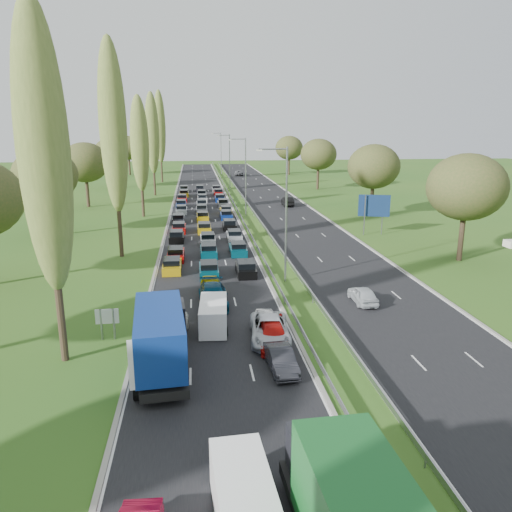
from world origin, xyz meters
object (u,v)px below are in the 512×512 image
blue_lorry (161,337)px  white_van_rear (213,314)px  info_sign (107,320)px  direction_sign (374,207)px  white_van_front (243,497)px  near_car_2 (166,330)px

blue_lorry → white_van_rear: blue_lorry is taller
white_van_rear → info_sign: (-6.99, -1.22, 0.40)m
white_van_rear → direction_sign: bearing=56.2°
white_van_front → near_car_2: bearing=99.2°
blue_lorry → direction_sign: 42.56m
info_sign → white_van_rear: bearing=9.9°
white_van_front → direction_sign: 51.27m
blue_lorry → white_van_rear: (3.18, 5.94, -1.06)m
near_car_2 → blue_lorry: size_ratio=0.62×
white_van_front → info_sign: info_sign is taller
blue_lorry → direction_sign: bearing=49.4°
near_car_2 → white_van_front: (3.52, -15.89, 0.20)m
near_car_2 → blue_lorry: bearing=-86.6°
direction_sign → info_sign: bearing=-134.1°
near_car_2 → direction_sign: 39.61m
near_car_2 → white_van_front: white_van_front is taller
info_sign → white_van_front: bearing=-66.4°
white_van_front → direction_sign: size_ratio=0.96×
white_van_front → info_sign: size_ratio=2.37×
white_van_rear → info_sign: size_ratio=2.24×
blue_lorry → white_van_rear: size_ratio=1.97×
white_van_rear → white_van_front: bearing=-85.3°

